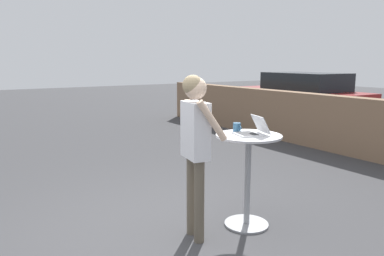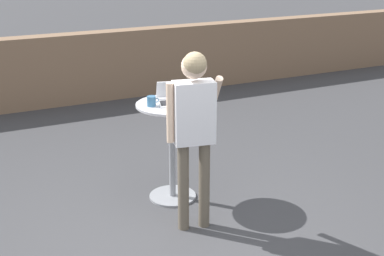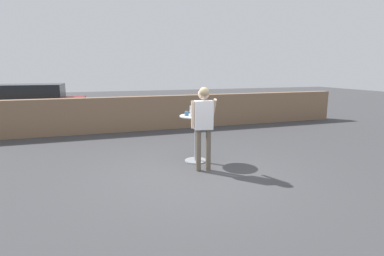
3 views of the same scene
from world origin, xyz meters
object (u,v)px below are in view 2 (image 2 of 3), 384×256
Objects in this scene: laptop at (172,98)px; coffee_mug at (152,101)px; standing_person at (194,119)px; cafe_table at (172,139)px.

laptop is 0.24m from coffee_mug.
cafe_table is at bearing 84.22° from standing_person.
standing_person is (-0.09, -0.72, 0.01)m from laptop.
standing_person is (0.15, -0.70, -0.00)m from coffee_mug.
laptop is 3.14× the size of coffee_mug.
laptop is 0.72m from standing_person.
laptop is at bearing 5.38° from coffee_mug.
coffee_mug is 0.07× the size of standing_person.
laptop reaches higher than cafe_table.
laptop is at bearing 83.23° from standing_person.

